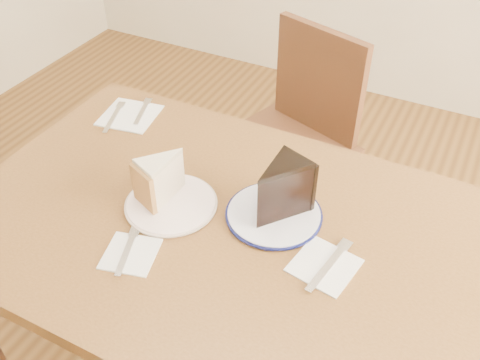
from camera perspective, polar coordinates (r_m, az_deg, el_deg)
name	(u,v)px	position (r m, az deg, el deg)	size (l,w,h in m)	color
table	(217,250)	(1.30, -2.49, -7.45)	(1.20, 0.80, 0.75)	#482C13
chair_far	(290,142)	(1.92, 5.35, 4.11)	(0.54, 0.54, 0.87)	#391E11
plate_cream	(171,204)	(1.27, -7.35, -2.57)	(0.21, 0.21, 0.01)	white
plate_navy	(274,214)	(1.24, 3.63, -3.69)	(0.21, 0.21, 0.01)	white
carrot_cake	(165,178)	(1.26, -8.01, 0.19)	(0.08, 0.11, 0.10)	#F4E4C9
chocolate_cake	(278,193)	(1.19, 4.06, -1.44)	(0.09, 0.13, 0.13)	black
napkin_cream	(130,254)	(1.18, -11.60, -7.72)	(0.11, 0.11, 0.00)	white
napkin_navy	(324,265)	(1.15, 8.98, -8.99)	(0.12, 0.12, 0.00)	white
napkin_spare	(130,115)	(1.60, -11.68, 6.78)	(0.15, 0.15, 0.00)	white
fork_cream	(127,251)	(1.18, -11.96, -7.44)	(0.01, 0.14, 0.00)	silver
knife_navy	(329,265)	(1.14, 9.43, -8.97)	(0.02, 0.17, 0.00)	silver
fork_spare	(142,111)	(1.60, -10.38, 7.20)	(0.01, 0.14, 0.00)	silver
knife_spare	(114,117)	(1.59, -13.33, 6.53)	(0.01, 0.16, 0.00)	silver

